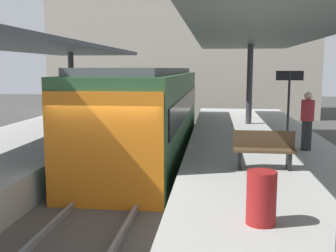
{
  "coord_description": "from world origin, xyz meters",
  "views": [
    {
      "loc": [
        2.38,
        -9.1,
        3.29
      ],
      "look_at": [
        0.87,
        3.82,
        1.41
      ],
      "focal_mm": 42.75,
      "sensor_mm": 36.0,
      "label": 1
    }
  ],
  "objects_px": {
    "commuter_train": "(150,111)",
    "platform_bench": "(264,148)",
    "litter_bin": "(261,198)",
    "passenger_near_bench": "(307,120)",
    "platform_sign": "(289,88)"
  },
  "relations": [
    {
      "from": "commuter_train",
      "to": "platform_bench",
      "type": "bearing_deg",
      "value": -56.35
    },
    {
      "from": "litter_bin",
      "to": "passenger_near_bench",
      "type": "xyz_separation_m",
      "value": [
        1.88,
        5.66,
        0.45
      ]
    },
    {
      "from": "commuter_train",
      "to": "litter_bin",
      "type": "distance_m",
      "value": 9.26
    },
    {
      "from": "platform_bench",
      "to": "passenger_near_bench",
      "type": "bearing_deg",
      "value": 57.41
    },
    {
      "from": "commuter_train",
      "to": "passenger_near_bench",
      "type": "xyz_separation_m",
      "value": [
        4.96,
        -3.07,
        0.12
      ]
    },
    {
      "from": "commuter_train",
      "to": "passenger_near_bench",
      "type": "distance_m",
      "value": 5.84
    },
    {
      "from": "commuter_train",
      "to": "litter_bin",
      "type": "relative_size",
      "value": 15.71
    },
    {
      "from": "litter_bin",
      "to": "passenger_near_bench",
      "type": "relative_size",
      "value": 0.49
    },
    {
      "from": "platform_sign",
      "to": "litter_bin",
      "type": "distance_m",
      "value": 8.39
    },
    {
      "from": "commuter_train",
      "to": "platform_sign",
      "type": "height_order",
      "value": "commuter_train"
    },
    {
      "from": "litter_bin",
      "to": "platform_bench",
      "type": "bearing_deg",
      "value": 82.56
    },
    {
      "from": "commuter_train",
      "to": "platform_bench",
      "type": "xyz_separation_m",
      "value": [
        3.53,
        -5.31,
        -0.26
      ]
    },
    {
      "from": "commuter_train",
      "to": "platform_sign",
      "type": "distance_m",
      "value": 4.99
    },
    {
      "from": "platform_sign",
      "to": "litter_bin",
      "type": "bearing_deg",
      "value": -102.45
    },
    {
      "from": "passenger_near_bench",
      "to": "commuter_train",
      "type": "bearing_deg",
      "value": 148.26
    }
  ]
}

